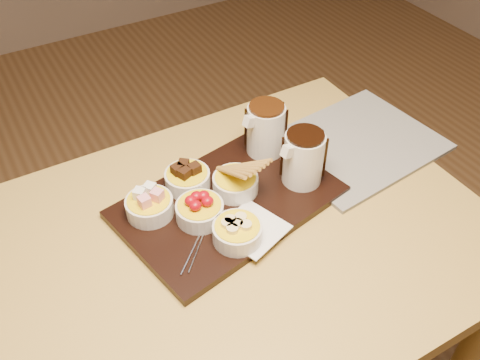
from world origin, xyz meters
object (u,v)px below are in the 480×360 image
bowl_strawberries (200,212)px  pitcher_milk_chocolate (266,130)px  dining_table (204,277)px  newspaper (356,144)px  pitcher_dark_chocolate (303,159)px  serving_board (228,202)px

bowl_strawberries → pitcher_milk_chocolate: 0.27m
dining_table → bowl_strawberries: 0.15m
pitcher_milk_chocolate → newspaper: bearing=-31.3°
pitcher_dark_chocolate → newspaper: bearing=3.0°
dining_table → bowl_strawberries: bearing=65.8°
pitcher_dark_chocolate → pitcher_milk_chocolate: 0.13m
newspaper → bowl_strawberries: bearing=179.8°
pitcher_milk_chocolate → newspaper: size_ratio=0.32×
dining_table → newspaper: newspaper is taller
serving_board → pitcher_milk_chocolate: size_ratio=3.79×
serving_board → bowl_strawberries: size_ratio=4.60×
pitcher_dark_chocolate → pitcher_milk_chocolate: bearing=85.6°
serving_board → newspaper: 0.37m
pitcher_dark_chocolate → pitcher_milk_chocolate: (-0.02, 0.13, 0.00)m
dining_table → newspaper: bearing=12.2°
serving_board → bowl_strawberries: bearing=-176.4°
dining_table → pitcher_dark_chocolate: (0.28, 0.05, 0.18)m
bowl_strawberries → pitcher_dark_chocolate: bearing=-1.5°
bowl_strawberries → pitcher_milk_chocolate: (0.24, 0.12, 0.04)m
dining_table → pitcher_milk_chocolate: bearing=34.8°
pitcher_milk_chocolate → dining_table: bearing=-156.4°
serving_board → newspaper: bearing=-7.5°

